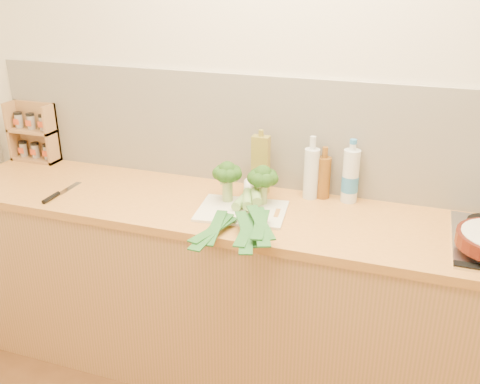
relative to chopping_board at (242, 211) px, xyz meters
name	(u,v)px	position (x,y,z in m)	size (l,w,h in m)	color
room_shell	(294,136)	(0.14, 0.34, 0.26)	(3.50, 3.50, 3.50)	beige
counter	(273,298)	(0.14, 0.05, -0.46)	(3.20, 0.62, 0.90)	#B77D4C
chopping_board	(242,211)	(0.00, 0.00, 0.00)	(0.38, 0.28, 0.01)	white
broccoli_left	(227,174)	(-0.09, 0.07, 0.14)	(0.13, 0.13, 0.19)	#8FAA63
broccoli_right	(263,178)	(0.06, 0.10, 0.13)	(0.14, 0.14, 0.18)	#8FAA63
leek_front	(236,206)	(-0.02, -0.02, 0.03)	(0.11, 0.70, 0.04)	white
leek_mid	(247,205)	(0.04, -0.03, 0.05)	(0.26, 0.69, 0.04)	white
leek_back	(258,204)	(0.09, -0.05, 0.06)	(0.27, 0.60, 0.04)	white
chefs_knife	(56,195)	(-0.88, -0.12, 0.00)	(0.03, 0.28, 0.02)	silver
spice_rack	(35,135)	(-1.31, 0.29, 0.13)	(0.27, 0.11, 0.32)	#B3854C
oil_tin	(261,165)	(0.01, 0.24, 0.14)	(0.08, 0.05, 0.31)	olive
glass_bottle	(311,172)	(0.25, 0.26, 0.12)	(0.07, 0.07, 0.30)	silver
amber_bottle	(324,177)	(0.30, 0.28, 0.10)	(0.06, 0.06, 0.25)	brown
water_bottle	(350,177)	(0.43, 0.28, 0.11)	(0.08, 0.08, 0.28)	silver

